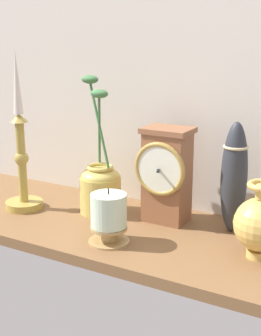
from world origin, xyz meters
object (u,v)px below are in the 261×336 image
(mantel_clock, at_px, (166,174))
(pillar_candle_front, at_px, (109,217))
(brass_vase_jar, at_px, (100,184))
(tall_ceramic_vase, at_px, (234,177))
(brass_vase_bulbous, at_px, (261,223))
(candlestick_tall_left, at_px, (21,158))

(mantel_clock, bearing_deg, pillar_candle_front, -106.93)
(brass_vase_jar, relative_size, tall_ceramic_vase, 1.34)
(brass_vase_bulbous, bearing_deg, tall_ceramic_vase, 132.20)
(pillar_candle_front, xyz_separation_m, tall_ceramic_vase, (0.20, 0.18, 0.07))
(mantel_clock, relative_size, candlestick_tall_left, 0.56)
(brass_vase_jar, bearing_deg, candlestick_tall_left, -158.65)
(candlestick_tall_left, relative_size, brass_vase_bulbous, 2.55)
(pillar_candle_front, bearing_deg, brass_vase_jar, 128.68)
(candlestick_tall_left, relative_size, tall_ceramic_vase, 1.59)
(mantel_clock, xyz_separation_m, brass_vase_bulbous, (0.24, -0.08, -0.04))
(brass_vase_bulbous, height_order, brass_vase_jar, brass_vase_jar)
(brass_vase_jar, xyz_separation_m, pillar_candle_front, (0.11, -0.14, -0.01))
(mantel_clock, height_order, brass_vase_jar, brass_vase_jar)
(candlestick_tall_left, bearing_deg, brass_vase_bulbous, 1.55)
(brass_vase_bulbous, distance_m, brass_vase_jar, 0.41)
(candlestick_tall_left, bearing_deg, mantel_clock, 15.80)
(pillar_candle_front, bearing_deg, brass_vase_bulbous, 16.14)
(brass_vase_bulbous, distance_m, pillar_candle_front, 0.31)
(mantel_clock, xyz_separation_m, tall_ceramic_vase, (0.15, 0.02, 0.01))
(brass_vase_bulbous, height_order, tall_ceramic_vase, tall_ceramic_vase)
(mantel_clock, height_order, brass_vase_bulbous, mantel_clock)
(candlestick_tall_left, relative_size, brass_vase_jar, 1.19)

